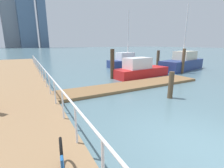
% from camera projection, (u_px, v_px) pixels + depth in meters
% --- Properties ---
extents(ground_plane, '(300.00, 300.00, 0.00)m').
position_uv_depth(ground_plane, '(60.00, 66.00, 22.08)').
color(ground_plane, slate).
extents(floating_dock, '(11.67, 2.00, 0.18)m').
position_uv_depth(floating_dock, '(131.00, 86.00, 11.36)').
color(floating_dock, olive).
rests_on(floating_dock, ground_plane).
extents(boardwalk_railing, '(0.06, 27.91, 1.08)m').
position_uv_depth(boardwalk_railing, '(44.00, 72.00, 10.33)').
color(boardwalk_railing, white).
rests_on(boardwalk_railing, boardwalk).
extents(dock_piling_0, '(0.36, 0.36, 2.59)m').
position_uv_depth(dock_piling_0, '(112.00, 64.00, 13.82)').
color(dock_piling_0, '#473826').
rests_on(dock_piling_0, ground_plane).
extents(dock_piling_2, '(0.35, 0.35, 2.26)m').
position_uv_depth(dock_piling_2, '(158.00, 60.00, 19.37)').
color(dock_piling_2, brown).
rests_on(dock_piling_2, ground_plane).
extents(dock_piling_3, '(0.28, 0.28, 1.52)m').
position_uv_depth(dock_piling_3, '(171.00, 85.00, 8.84)').
color(dock_piling_3, brown).
rests_on(dock_piling_3, ground_plane).
extents(dock_piling_4, '(0.32, 0.32, 2.55)m').
position_uv_depth(dock_piling_4, '(183.00, 61.00, 16.60)').
color(dock_piling_4, brown).
rests_on(dock_piling_4, ground_plane).
extents(moored_boat_0, '(5.35, 1.94, 7.05)m').
position_uv_depth(moored_boat_0, '(127.00, 62.00, 21.04)').
color(moored_boat_0, navy).
rests_on(moored_boat_0, ground_plane).
extents(moored_boat_2, '(7.22, 3.56, 7.38)m').
position_uv_depth(moored_boat_2, '(183.00, 63.00, 18.97)').
color(moored_boat_2, navy).
rests_on(moored_boat_2, ground_plane).
extents(moored_boat_4, '(5.76, 2.37, 1.80)m').
position_uv_depth(moored_boat_4, '(140.00, 70.00, 14.75)').
color(moored_boat_4, red).
rests_on(moored_boat_4, ground_plane).
extents(skyline_tower_1, '(13.56, 7.26, 74.70)m').
position_uv_depth(skyline_tower_1, '(8.00, 3.00, 136.24)').
color(skyline_tower_1, '#8C939E').
rests_on(skyline_tower_1, ground_plane).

